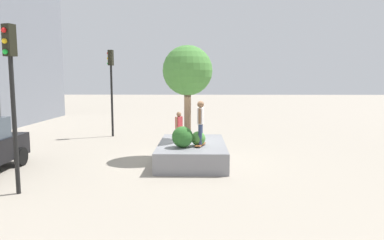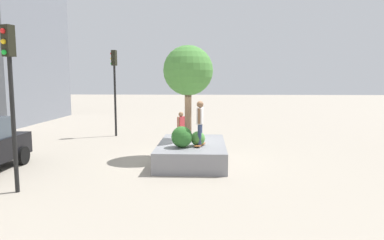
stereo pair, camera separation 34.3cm
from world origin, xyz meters
name	(u,v)px [view 1 (the left image)]	position (x,y,z in m)	size (l,w,h in m)	color
ground_plane	(188,159)	(0.00, 0.00, 0.00)	(120.00, 120.00, 0.00)	#9E9384
planter_ledge	(192,152)	(-0.35, -0.17, 0.37)	(4.16, 2.57, 0.75)	gray
plaza_tree	(188,71)	(0.51, 0.03, 3.54)	(2.04, 2.04, 3.85)	brown
boxwood_shrub	(183,137)	(-1.26, 0.16, 1.13)	(0.77, 0.77, 0.77)	#2D6628
hedge_clump	(198,139)	(-0.92, -0.41, 1.02)	(0.54, 0.54, 0.54)	#4C8C3D
skateboard	(200,145)	(-1.02, -0.49, 0.80)	(0.83, 0.45, 0.07)	brown
skateboarder	(201,119)	(-1.02, -0.49, 1.75)	(0.54, 0.25, 1.61)	navy
traffic_light_corner	(111,78)	(5.60, 4.47, 3.28)	(0.31, 0.36, 4.84)	black
traffic_light_median	(11,80)	(-4.24, 4.68, 3.18)	(0.37, 0.34, 4.68)	black
passerby_with_bag	(179,125)	(3.57, 0.57, 0.92)	(0.48, 0.37, 1.60)	#8C9EB7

